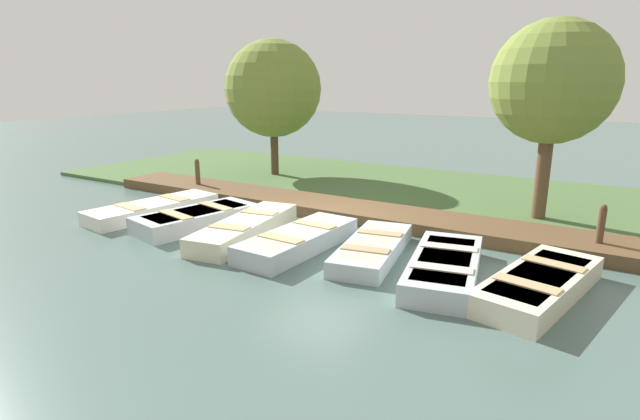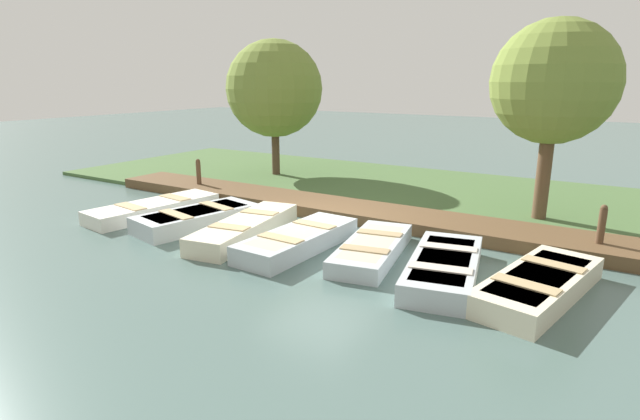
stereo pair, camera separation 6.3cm
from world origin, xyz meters
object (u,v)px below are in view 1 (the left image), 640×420
rowboat_0 (153,208)px  rowboat_3 (298,240)px  mooring_post_near (198,176)px  rowboat_2 (245,228)px  rowboat_4 (373,248)px  mooring_post_far (600,230)px  rowboat_1 (197,218)px  rowboat_6 (539,284)px  park_tree_far_left (273,89)px  rowboat_5 (444,267)px  park_tree_left (553,83)px

rowboat_0 → rowboat_3: 4.82m
rowboat_0 → mooring_post_near: (-2.57, -0.91, 0.37)m
rowboat_2 → rowboat_4: (-0.32, 3.07, -0.04)m
mooring_post_near → mooring_post_far: bearing=90.0°
rowboat_1 → rowboat_6: (-0.05, 7.81, -0.01)m
mooring_post_near → rowboat_1: bearing=44.2°
mooring_post_near → park_tree_far_left: 4.35m
rowboat_6 → rowboat_5: bearing=-76.4°
rowboat_6 → park_tree_left: (-4.77, -0.74, 3.22)m
rowboat_3 → rowboat_6: (-0.14, 4.74, -0.00)m
rowboat_5 → park_tree_left: 5.86m
rowboat_0 → rowboat_5: size_ratio=1.12×
rowboat_2 → park_tree_far_left: (-6.18, -3.73, 2.96)m
rowboat_2 → rowboat_3: (0.08, 1.52, -0.01)m
rowboat_4 → park_tree_left: bearing=140.8°
rowboat_5 → mooring_post_near: 9.29m
mooring_post_near → rowboat_2: bearing=56.9°
rowboat_3 → park_tree_left: size_ratio=0.65×
mooring_post_far → park_tree_left: park_tree_left is taller
rowboat_3 → rowboat_5: size_ratio=0.98×
rowboat_4 → rowboat_6: bearing=74.6°
rowboat_4 → mooring_post_near: mooring_post_near is taller
rowboat_1 → rowboat_4: size_ratio=1.02×
rowboat_3 → mooring_post_far: size_ratio=2.90×
rowboat_1 → park_tree_left: 9.14m
rowboat_5 → rowboat_1: bearing=-101.4°
rowboat_1 → mooring_post_near: mooring_post_near is taller
rowboat_4 → rowboat_0: bearing=-99.1°
rowboat_0 → park_tree_left: size_ratio=0.73×
rowboat_0 → rowboat_3: size_ratio=1.13×
rowboat_4 → park_tree_left: (-4.50, 2.46, 3.25)m
mooring_post_near → rowboat_3: bearing=63.7°
rowboat_0 → park_tree_left: bearing=125.9°
mooring_post_near → mooring_post_far: same height
mooring_post_near → park_tree_far_left: park_tree_far_left is taller
rowboat_1 → rowboat_3: rowboat_1 is taller
rowboat_4 → mooring_post_near: bearing=-118.9°
rowboat_1 → park_tree_far_left: park_tree_far_left is taller
rowboat_6 → rowboat_3: bearing=-76.7°
mooring_post_far → park_tree_far_left: bearing=-107.8°
rowboat_4 → park_tree_far_left: park_tree_far_left is taller
rowboat_0 → park_tree_far_left: size_ratio=0.74×
rowboat_3 → park_tree_left: bearing=143.3°
rowboat_3 → park_tree_far_left: size_ratio=0.65×
rowboat_1 → rowboat_6: bearing=102.6°
rowboat_2 → rowboat_5: 4.67m
rowboat_1 → rowboat_2: 1.54m
rowboat_1 → mooring_post_far: mooring_post_far is taller
rowboat_1 → rowboat_4: rowboat_1 is taller
rowboat_5 → rowboat_6: size_ratio=0.97×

